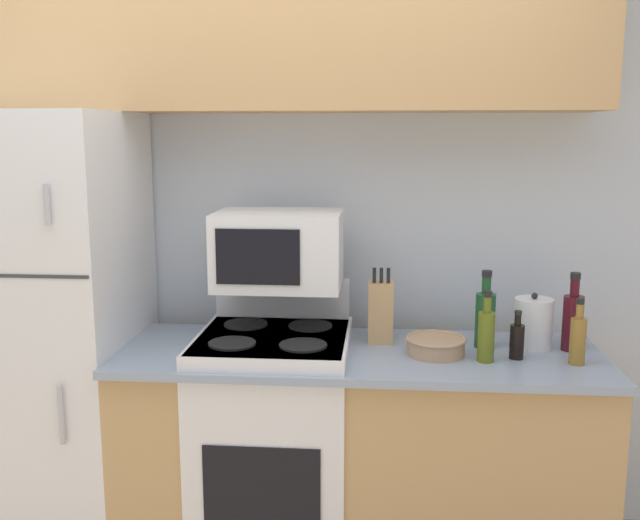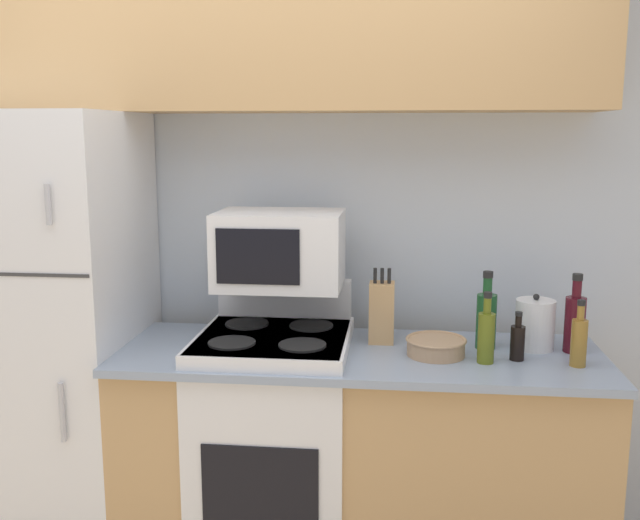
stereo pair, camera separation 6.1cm
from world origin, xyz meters
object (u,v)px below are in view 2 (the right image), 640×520
bottle_wine_green (486,318)px  bottle_wine_red (575,322)px  microwave (280,249)px  bowl (436,346)px  knife_block (382,312)px  refrigerator (44,334)px  bottle_soy_sauce (518,341)px  kettle (535,324)px  bottle_olive_oil (486,335)px  bottle_vinegar (579,340)px  stove (275,445)px

bottle_wine_green → bottle_wine_red: same height
microwave → bowl: bearing=-13.0°
knife_block → bowl: size_ratio=1.32×
refrigerator → bottle_soy_sauce: refrigerator is taller
microwave → bottle_wine_green: microwave is taller
refrigerator → knife_block: bearing=2.7°
microwave → kettle: 1.02m
knife_block → bottle_wine_green: (0.40, -0.04, -0.00)m
bottle_wine_green → kettle: 0.19m
knife_block → bottle_soy_sauce: (0.50, -0.17, -0.05)m
refrigerator → microwave: size_ratio=3.64×
bottle_olive_oil → bottle_vinegar: (0.32, -0.00, -0.01)m
refrigerator → bowl: bearing=-3.1°
bottle_wine_green → bottle_vinegar: bottle_wine_green is taller
bottle_olive_oil → kettle: (0.20, 0.19, -0.01)m
microwave → bottle_wine_green: bearing=-2.0°
stove → bottle_wine_red: size_ratio=3.65×
stove → bottle_olive_oil: bearing=-6.7°
stove → bottle_vinegar: (1.11, -0.10, 0.49)m
bottle_wine_red → bowl: bearing=-169.1°
refrigerator → knife_block: (1.37, 0.06, 0.11)m
refrigerator → microwave: (0.97, 0.05, 0.36)m
bottle_wine_red → bottle_olive_oil: 0.38m
bottle_soy_sauce → bottle_vinegar: size_ratio=0.75×
bowl → bottle_vinegar: bearing=-8.0°
bottle_wine_red → kettle: 0.14m
refrigerator → microwave: bearing=3.3°
refrigerator → bottle_wine_green: refrigerator is taller
bottle_vinegar → bottle_wine_red: bearing=82.0°
bottle_soy_sauce → kettle: bearing=59.8°
bottle_wine_red → bottle_vinegar: 0.17m
knife_block → bottle_olive_oil: knife_block is taller
knife_block → bottle_soy_sauce: bearing=-19.2°
stove → microwave: bearing=85.4°
refrigerator → stove: (0.96, -0.06, -0.41)m
bottle_soy_sauce → bottle_wine_red: (0.23, 0.12, 0.05)m
bottle_soy_sauce → kettle: kettle is taller
refrigerator → bottle_wine_green: size_ratio=5.92×
refrigerator → kettle: (1.95, 0.04, 0.09)m
microwave → bottle_soy_sauce: (0.90, -0.16, -0.29)m
microwave → bottle_wine_green: (0.80, -0.03, -0.25)m
refrigerator → bowl: (1.57, -0.08, 0.03)m
microwave → bottle_soy_sauce: size_ratio=2.71×
kettle → bowl: bearing=-161.5°
bottle_wine_red → kettle: bearing=169.4°
stove → bottle_olive_oil: 0.94m
microwave → kettle: (0.98, -0.01, -0.27)m
bottle_wine_red → knife_block: bearing=176.1°
bottle_wine_red → bottle_vinegar: (-0.02, -0.17, -0.02)m
bottle_wine_red → kettle: size_ratio=1.40×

